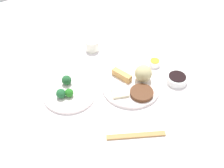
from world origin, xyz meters
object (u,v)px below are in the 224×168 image
Objects in this scene: broccoli_plate at (70,94)px; chopsticks_pair at (136,135)px; soy_sauce_bowl at (177,79)px; sauce_ramekin_hot_mustard at (155,63)px; main_plate at (131,87)px; teacup at (92,46)px.

chopsticks_pair is at bearing 17.27° from broccoli_plate.
chopsticks_pair is at bearing -68.47° from soy_sauce_bowl.
soy_sauce_bowl is 0.42× the size of chopsticks_pair.
broccoli_plate is 0.43m from sauce_ramekin_hot_mustard.
sauce_ramekin_hot_mustard is (-0.06, 0.19, 0.01)m from main_plate.
main_plate is 1.12× the size of broccoli_plate.
main_plate is 0.25m from chopsticks_pair.
broccoli_plate is at bearing -48.49° from teacup.
main_plate reaches higher than chopsticks_pair.
soy_sauce_bowl is 0.46m from teacup.
teacup reaches higher than sauce_ramekin_hot_mustard.
chopsticks_pair is at bearing -49.83° from sauce_ramekin_hot_mustard.
sauce_ramekin_hot_mustard is 0.42m from chopsticks_pair.
soy_sauce_bowl is 1.40× the size of teacup.
main_plate is 0.33m from teacup.
broccoli_plate is 4.31× the size of sauce_ramekin_hot_mustard.
broccoli_plate reaches higher than chopsticks_pair.
teacup is at bearing 178.93° from main_plate.
main_plate is at bearing -112.98° from soy_sauce_bowl.
broccoli_plate is 3.40× the size of teacup.
main_plate is 4.81× the size of sauce_ramekin_hot_mustard.
teacup is (-0.42, -0.19, 0.01)m from soy_sauce_bowl.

